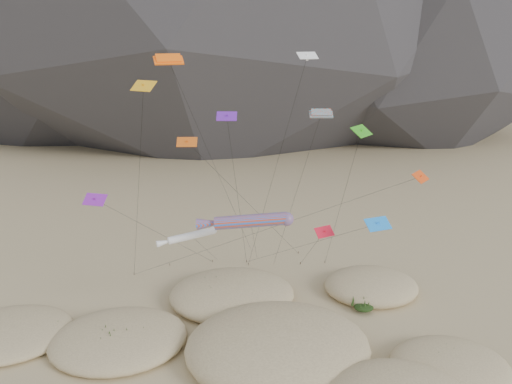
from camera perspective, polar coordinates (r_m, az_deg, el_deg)
dunes at (r=46.65m, az=-1.96°, el=-18.14°), size 51.07×36.78×4.40m
dune_grass at (r=45.64m, az=-1.42°, el=-18.91°), size 42.30×27.84×1.48m
kite_stakes at (r=64.02m, az=-1.51°, el=-8.07°), size 23.90×3.86×0.30m
rainbow_tube_kite at (r=44.23m, az=-1.01°, el=-3.35°), size 8.63×19.14×13.12m
white_tube_kite at (r=47.37m, az=-7.71°, el=-5.05°), size 6.04×16.47×10.44m
orange_parafoil at (r=47.68m, az=-9.80°, el=14.34°), size 10.29×15.48×26.26m
multi_parafoil at (r=50.99m, az=7.38°, el=8.65°), size 4.65×8.68×20.79m
delta_kites at (r=46.19m, az=2.32°, el=3.64°), size 32.78×21.04×26.31m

